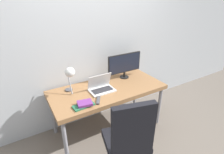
# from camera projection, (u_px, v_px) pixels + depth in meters

# --- Properties ---
(ground_plane) EXTENTS (12.00, 12.00, 0.00)m
(ground_plane) POSITION_uv_depth(u_px,v_px,m) (121.00, 142.00, 2.53)
(ground_plane) COLOR #70665B
(wall_back) EXTENTS (8.00, 0.05, 2.60)m
(wall_back) POSITION_uv_depth(u_px,v_px,m) (93.00, 42.00, 2.61)
(wall_back) COLOR silver
(wall_back) RESTS_ON ground_plane
(desk) EXTENTS (1.64, 0.75, 0.72)m
(desk) POSITION_uv_depth(u_px,v_px,m) (108.00, 92.00, 2.54)
(desk) COLOR #996B42
(desk) RESTS_ON ground_plane
(laptop) EXTENTS (0.34, 0.23, 0.23)m
(laptop) POSITION_uv_depth(u_px,v_px,m) (101.00, 87.00, 2.44)
(laptop) COLOR silver
(laptop) RESTS_ON desk
(monitor) EXTENTS (0.59, 0.15, 0.40)m
(monitor) POSITION_uv_depth(u_px,v_px,m) (125.00, 64.00, 2.75)
(monitor) COLOR black
(monitor) RESTS_ON desk
(desk_lamp) EXTENTS (0.13, 0.26, 0.40)m
(desk_lamp) POSITION_uv_depth(u_px,v_px,m) (70.00, 74.00, 2.23)
(desk_lamp) COLOR #4C4C51
(desk_lamp) RESTS_ON desk
(office_chair) EXTENTS (0.55, 0.56, 1.07)m
(office_chair) POSITION_uv_depth(u_px,v_px,m) (129.00, 139.00, 1.82)
(office_chair) COLOR black
(office_chair) RESTS_ON ground_plane
(book_stack) EXTENTS (0.27, 0.17, 0.05)m
(book_stack) POSITION_uv_depth(u_px,v_px,m) (84.00, 104.00, 2.10)
(book_stack) COLOR #286B47
(book_stack) RESTS_ON desk
(tv_remote) EXTENTS (0.12, 0.17, 0.02)m
(tv_remote) POSITION_uv_depth(u_px,v_px,m) (98.00, 100.00, 2.21)
(tv_remote) COLOR #4C4C51
(tv_remote) RESTS_ON desk
(game_controller) EXTENTS (0.13, 0.09, 0.04)m
(game_controller) POSITION_uv_depth(u_px,v_px,m) (82.00, 103.00, 2.12)
(game_controller) COLOR black
(game_controller) RESTS_ON desk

